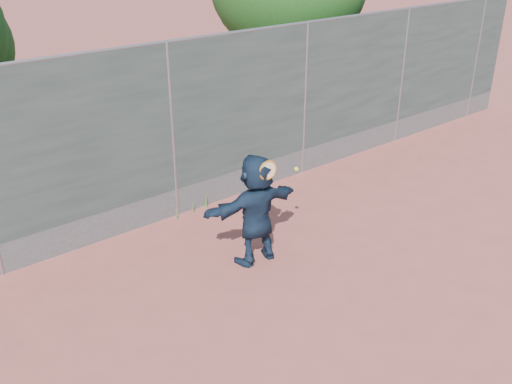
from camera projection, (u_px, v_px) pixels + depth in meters
ground at (317, 309)px, 7.59m from camera, size 80.00×80.00×0.00m
player at (256, 210)px, 8.35m from camera, size 1.61×0.60×1.71m
ball_ground at (288, 189)px, 10.92m from camera, size 0.07×0.07×0.07m
fence at (172, 129)px, 9.37m from camera, size 20.00×0.06×3.03m
swing_action at (271, 171)px, 7.99m from camera, size 0.75×0.13×0.51m
weed_clump at (195, 205)px, 10.08m from camera, size 0.68×0.07×0.30m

